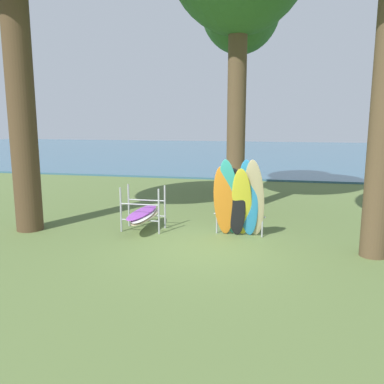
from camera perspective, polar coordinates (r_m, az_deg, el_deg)
ground_plane at (r=9.95m, az=1.33°, el=-7.85°), size 80.00×80.00×0.00m
lake_water at (r=38.64m, az=9.55°, el=5.60°), size 80.00×36.00×0.10m
tree_mid_behind at (r=17.27m, az=6.94°, el=24.23°), size 3.14×3.14×9.25m
leaning_board_pile at (r=10.51m, az=6.69°, el=-1.25°), size 1.41×0.96×2.14m
board_storage_rack at (r=11.42m, az=-6.86°, el=-3.08°), size 1.15×2.13×1.25m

